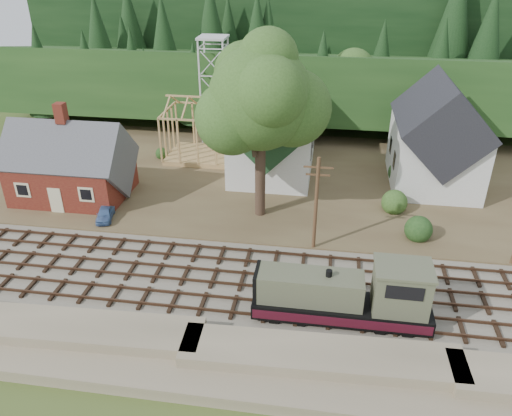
# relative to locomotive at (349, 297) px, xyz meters

# --- Properties ---
(ground) EXTENTS (140.00, 140.00, 0.00)m
(ground) POSITION_rel_locomotive_xyz_m (-9.56, 3.00, -2.00)
(ground) COLOR #384C1E
(ground) RESTS_ON ground
(embankment) EXTENTS (64.00, 5.00, 1.60)m
(embankment) POSITION_rel_locomotive_xyz_m (-9.56, -5.50, -2.00)
(embankment) COLOR #7F7259
(embankment) RESTS_ON ground
(railroad_bed) EXTENTS (64.00, 11.00, 0.16)m
(railroad_bed) POSITION_rel_locomotive_xyz_m (-9.56, 3.00, -1.92)
(railroad_bed) COLOR #726B5B
(railroad_bed) RESTS_ON ground
(village_flat) EXTENTS (64.00, 26.00, 0.30)m
(village_flat) POSITION_rel_locomotive_xyz_m (-9.56, 21.00, -1.85)
(village_flat) COLOR brown
(village_flat) RESTS_ON ground
(hillside) EXTENTS (70.00, 28.96, 12.74)m
(hillside) POSITION_rel_locomotive_xyz_m (-9.56, 45.00, -2.00)
(hillside) COLOR #1E3F19
(hillside) RESTS_ON ground
(ridge) EXTENTS (80.00, 20.00, 12.00)m
(ridge) POSITION_rel_locomotive_xyz_m (-9.56, 61.00, -2.00)
(ridge) COLOR black
(ridge) RESTS_ON ground
(depot) EXTENTS (10.80, 7.41, 9.00)m
(depot) POSITION_rel_locomotive_xyz_m (-25.56, 14.00, 1.21)
(depot) COLOR #571714
(depot) RESTS_ON village_flat
(church) EXTENTS (8.40, 15.17, 13.00)m
(church) POSITION_rel_locomotive_xyz_m (-7.56, 22.68, 3.18)
(church) COLOR silver
(church) RESTS_ON village_flat
(farmhouse) EXTENTS (8.40, 10.80, 10.60)m
(farmhouse) POSITION_rel_locomotive_xyz_m (8.44, 22.00, 2.86)
(farmhouse) COLOR silver
(farmhouse) RESTS_ON village_flat
(timber_frame) EXTENTS (8.20, 6.20, 6.99)m
(timber_frame) POSITION_rel_locomotive_xyz_m (-15.56, 25.00, 1.27)
(timber_frame) COLOR tan
(timber_frame) RESTS_ON village_flat
(lattice_tower) EXTENTS (3.20, 3.20, 12.12)m
(lattice_tower) POSITION_rel_locomotive_xyz_m (-15.56, 31.00, 8.03)
(lattice_tower) COLOR silver
(lattice_tower) RESTS_ON village_flat
(big_tree) EXTENTS (10.90, 8.40, 14.70)m
(big_tree) POSITION_rel_locomotive_xyz_m (-7.39, 13.08, 8.22)
(big_tree) COLOR #38281E
(big_tree) RESTS_ON village_flat
(telegraph_pole_near) EXTENTS (2.20, 0.28, 8.00)m
(telegraph_pole_near) POSITION_rel_locomotive_xyz_m (-2.56, 8.20, 2.25)
(telegraph_pole_near) COLOR #4C331E
(telegraph_pole_near) RESTS_ON ground
(locomotive) EXTENTS (11.09, 2.77, 4.46)m
(locomotive) POSITION_rel_locomotive_xyz_m (0.00, 0.00, 0.00)
(locomotive) COLOR black
(locomotive) RESTS_ON railroad_bed
(car_blue) EXTENTS (2.00, 3.42, 1.09)m
(car_blue) POSITION_rel_locomotive_xyz_m (-20.82, 10.02, -1.15)
(car_blue) COLOR #4E72A8
(car_blue) RESTS_ON village_flat
(car_green) EXTENTS (3.57, 1.87, 1.12)m
(car_green) POSITION_rel_locomotive_xyz_m (-30.80, 13.64, -1.14)
(car_green) COLOR #7DAD78
(car_green) RESTS_ON village_flat
(patio_set) EXTENTS (2.34, 2.34, 2.61)m
(patio_set) POSITION_rel_locomotive_xyz_m (-27.05, 11.90, 0.52)
(patio_set) COLOR silver
(patio_set) RESTS_ON village_flat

